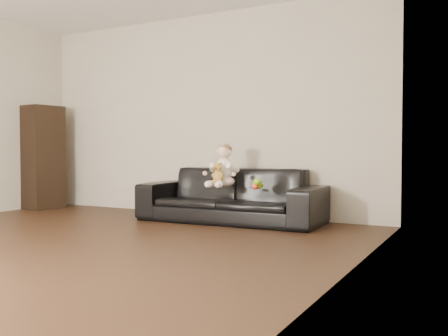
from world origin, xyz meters
The scene contains 11 objects.
floor centered at (0.00, 0.00, 0.00)m, with size 5.50×5.50×0.00m, color #301D11.
wall_back centered at (0.00, 2.75, 1.30)m, with size 5.00×5.00×0.00m, color #B8AE9B.
wall_right centered at (2.50, 0.00, 1.30)m, with size 5.50×5.50×0.00m, color #B8AE9B.
sofa centered at (0.68, 2.25, 0.31)m, with size 2.14×0.84×0.62m, color black.
cabinet centered at (-2.30, 2.18, 0.73)m, with size 0.37×0.50×1.47m, color black.
shelf_item centered at (-2.28, 2.18, 1.06)m, with size 0.18×0.25×0.28m, color silver.
baby centered at (0.65, 2.13, 0.63)m, with size 0.34×0.42×0.50m.
teddy_bear centered at (0.66, 1.98, 0.58)m, with size 0.13×0.13×0.23m.
toy_green centered at (1.12, 2.05, 0.46)m, with size 0.11×0.13×0.09m, color #88CE18.
toy_rattle centered at (1.12, 1.98, 0.45)m, with size 0.07×0.07×0.07m, color red.
toy_blue_disc centered at (1.01, 2.16, 0.42)m, with size 0.09×0.09×0.01m, color #1729B9.
Camera 1 is at (3.33, -2.90, 0.83)m, focal length 40.00 mm.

